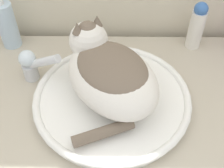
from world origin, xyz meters
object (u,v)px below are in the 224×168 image
(deodorant_stick, at_px, (197,25))
(soap_pump_bottle, at_px, (7,25))
(faucet, at_px, (32,64))
(cat, at_px, (109,71))

(deodorant_stick, height_order, soap_pump_bottle, soap_pump_bottle)
(deodorant_stick, bearing_deg, soap_pump_bottle, -180.00)
(deodorant_stick, bearing_deg, faucet, -161.62)
(faucet, bearing_deg, deodorant_stick, 40.88)
(faucet, bearing_deg, cat, 1.64)
(deodorant_stick, xyz_separation_m, soap_pump_bottle, (-0.61, -0.00, -0.00))
(faucet, height_order, deodorant_stick, deodorant_stick)
(deodorant_stick, distance_m, soap_pump_bottle, 0.61)
(soap_pump_bottle, bearing_deg, faucet, -55.99)
(cat, xyz_separation_m, deodorant_stick, (0.28, 0.25, -0.03))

